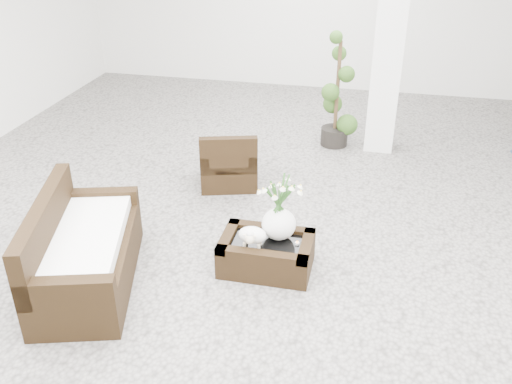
% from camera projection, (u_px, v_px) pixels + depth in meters
% --- Properties ---
extents(ground, '(11.00, 11.00, 0.00)m').
position_uv_depth(ground, '(258.00, 237.00, 6.16)').
color(ground, gray).
rests_on(ground, ground).
extents(column, '(0.40, 0.40, 3.50)m').
position_uv_depth(column, '(391.00, 27.00, 7.50)').
color(column, white).
rests_on(column, ground).
extents(coffee_table, '(0.90, 0.60, 0.31)m').
position_uv_depth(coffee_table, '(266.00, 255.00, 5.59)').
color(coffee_table, black).
rests_on(coffee_table, ground).
extents(sheep_figurine, '(0.28, 0.23, 0.21)m').
position_uv_depth(sheep_figurine, '(252.00, 237.00, 5.41)').
color(sheep_figurine, white).
rests_on(sheep_figurine, coffee_table).
extents(planter_narcissus, '(0.44, 0.44, 0.80)m').
position_uv_depth(planter_narcissus, '(279.00, 202.00, 5.40)').
color(planter_narcissus, white).
rests_on(planter_narcissus, coffee_table).
extents(tealight, '(0.04, 0.04, 0.03)m').
position_uv_depth(tealight, '(297.00, 243.00, 5.47)').
color(tealight, white).
rests_on(tealight, coffee_table).
extents(armchair, '(0.87, 0.85, 0.75)m').
position_uv_depth(armchair, '(228.00, 156.00, 7.14)').
color(armchair, black).
rests_on(armchair, ground).
extents(loveseat, '(1.24, 1.83, 0.89)m').
position_uv_depth(loveseat, '(85.00, 243.00, 5.25)').
color(loveseat, black).
rests_on(loveseat, ground).
extents(topiary, '(0.44, 0.44, 1.66)m').
position_uv_depth(topiary, '(337.00, 91.00, 8.03)').
color(topiary, '#264415').
rests_on(topiary, ground).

